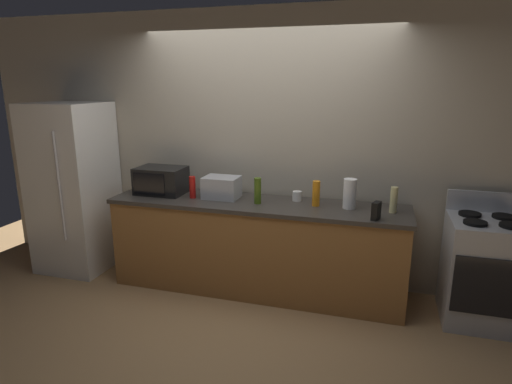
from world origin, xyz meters
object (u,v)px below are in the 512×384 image
bottle_hot_sauce (192,187)px  mug_white (297,196)px  stove_range (483,270)px  cordless_phone (376,211)px  bottle_olive_oil (258,191)px  toaster_oven (222,187)px  paper_towel_roll (350,194)px  refrigerator (74,188)px  bottle_vinegar (394,200)px  bottle_dish_soap (316,193)px  microwave (161,180)px

bottle_hot_sauce → mug_white: bottle_hot_sauce is taller
stove_range → cordless_phone: size_ratio=7.20×
stove_range → bottle_olive_oil: (-1.97, -0.03, 0.56)m
toaster_oven → paper_towel_roll: bearing=-0.5°
refrigerator → bottle_olive_oil: (2.08, -0.03, 0.12)m
paper_towel_roll → bottle_vinegar: paper_towel_roll is taller
cordless_phone → bottle_hot_sauce: 1.75m
refrigerator → mug_white: refrigerator is taller
stove_range → bottle_vinegar: size_ratio=4.71×
bottle_vinegar → bottle_hot_sauce: 1.88m
refrigerator → paper_towel_roll: size_ratio=6.67×
bottle_dish_soap → refrigerator: bearing=-179.1°
microwave → bottle_vinegar: (2.26, -0.03, -0.02)m
toaster_oven → paper_towel_roll: paper_towel_roll is taller
refrigerator → bottle_vinegar: bearing=0.4°
toaster_oven → bottle_vinegar: 1.61m
bottle_vinegar → bottle_hot_sauce: bearing=-178.5°
toaster_oven → bottle_dish_soap: 0.93m
microwave → bottle_hot_sauce: 0.39m
bottle_dish_soap → bottle_vinegar: bottle_dish_soap is taller
bottle_hot_sauce → bottle_dish_soap: bearing=3.2°
microwave → mug_white: 1.39m
bottle_olive_oil → bottle_vinegar: bearing=2.6°
bottle_dish_soap → mug_white: (-0.20, 0.12, -0.07)m
bottle_vinegar → bottle_hot_sauce: size_ratio=1.06×
bottle_vinegar → bottle_hot_sauce: (-1.88, -0.05, -0.01)m
bottle_vinegar → bottle_dish_soap: bearing=178.5°
mug_white → refrigerator: bearing=-176.2°
microwave → stove_range: bearing=-0.9°
stove_range → mug_white: (-1.64, 0.16, 0.48)m
stove_range → bottle_olive_oil: 2.05m
stove_range → cordless_phone: 1.06m
paper_towel_roll → bottle_olive_oil: (-0.84, -0.08, -0.01)m
stove_range → microwave: microwave is taller
bottle_vinegar → mug_white: bearing=171.0°
stove_range → toaster_oven: size_ratio=3.18×
toaster_oven → bottle_hot_sauce: bearing=-162.5°
mug_white → bottle_hot_sauce: bearing=-169.4°
toaster_oven → bottle_hot_sauce: bottle_hot_sauce is taller
paper_towel_roll → bottle_vinegar: 0.38m
bottle_olive_oil → paper_towel_roll: bearing=5.7°
microwave → mug_white: (1.38, 0.11, -0.09)m
mug_white → cordless_phone: bearing=-27.4°
bottle_dish_soap → bottle_hot_sauce: (-1.20, -0.07, -0.01)m
refrigerator → toaster_oven: (1.68, 0.06, 0.10)m
bottle_olive_oil → bottle_dish_soap: bearing=7.9°
stove_range → bottle_vinegar: bearing=178.3°
bottle_olive_oil → bottle_hot_sauce: size_ratio=1.13×
refrigerator → paper_towel_roll: bearing=1.0°
bottle_olive_oil → bottle_vinegar: bottle_olive_oil is taller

